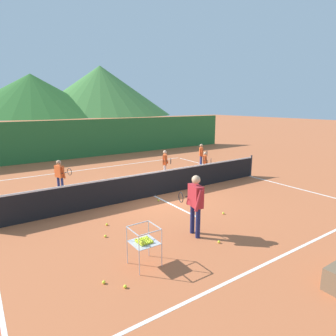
{
  "coord_description": "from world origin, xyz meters",
  "views": [
    {
      "loc": [
        -5.6,
        -9.14,
        3.53
      ],
      "look_at": [
        0.69,
        0.06,
        1.02
      ],
      "focal_mm": 30.71,
      "sensor_mm": 36.0,
      "label": 1
    }
  ],
  "objects_px": {
    "student_1": "(165,161)",
    "tennis_ball_6": "(202,192)",
    "tennis_ball_0": "(223,213)",
    "ball_cart": "(144,241)",
    "tennis_ball_7": "(105,236)",
    "student_2": "(205,161)",
    "instructor": "(195,200)",
    "student_3": "(201,153)",
    "tennis_ball_4": "(107,224)",
    "tennis_ball_2": "(104,282)",
    "student_0": "(60,174)",
    "tennis_ball_8": "(159,200)",
    "tennis_ball_5": "(219,242)",
    "tennis_ball_1": "(125,286)",
    "tennis_net": "(154,184)"
  },
  "relations": [
    {
      "from": "tennis_ball_4",
      "to": "tennis_ball_2",
      "type": "bearing_deg",
      "value": -113.79
    },
    {
      "from": "tennis_ball_0",
      "to": "tennis_ball_6",
      "type": "relative_size",
      "value": 1.0
    },
    {
      "from": "tennis_ball_4",
      "to": "tennis_ball_5",
      "type": "distance_m",
      "value": 3.31
    },
    {
      "from": "tennis_net",
      "to": "student_2",
      "type": "bearing_deg",
      "value": 19.45
    },
    {
      "from": "instructor",
      "to": "tennis_ball_8",
      "type": "height_order",
      "value": "instructor"
    },
    {
      "from": "tennis_net",
      "to": "tennis_ball_4",
      "type": "relative_size",
      "value": 166.8
    },
    {
      "from": "tennis_ball_1",
      "to": "tennis_ball_6",
      "type": "height_order",
      "value": "same"
    },
    {
      "from": "student_0",
      "to": "student_1",
      "type": "bearing_deg",
      "value": -2.95
    },
    {
      "from": "tennis_ball_2",
      "to": "student_1",
      "type": "bearing_deg",
      "value": 47.88
    },
    {
      "from": "student_1",
      "to": "ball_cart",
      "type": "bearing_deg",
      "value": -127.26
    },
    {
      "from": "tennis_net",
      "to": "student_2",
      "type": "distance_m",
      "value": 4.05
    },
    {
      "from": "tennis_ball_6",
      "to": "tennis_ball_4",
      "type": "bearing_deg",
      "value": -169.6
    },
    {
      "from": "student_1",
      "to": "tennis_ball_6",
      "type": "height_order",
      "value": "student_1"
    },
    {
      "from": "tennis_ball_1",
      "to": "tennis_ball_4",
      "type": "distance_m",
      "value": 3.1
    },
    {
      "from": "tennis_ball_0",
      "to": "instructor",
      "type": "bearing_deg",
      "value": -159.69
    },
    {
      "from": "student_3",
      "to": "tennis_ball_4",
      "type": "xyz_separation_m",
      "value": [
        -7.54,
        -4.5,
        -0.77
      ]
    },
    {
      "from": "student_2",
      "to": "tennis_net",
      "type": "bearing_deg",
      "value": -160.55
    },
    {
      "from": "student_1",
      "to": "tennis_ball_8",
      "type": "height_order",
      "value": "student_1"
    },
    {
      "from": "tennis_ball_4",
      "to": "tennis_ball_8",
      "type": "xyz_separation_m",
      "value": [
        2.43,
        0.97,
        0.0
      ]
    },
    {
      "from": "student_1",
      "to": "tennis_ball_5",
      "type": "height_order",
      "value": "student_1"
    },
    {
      "from": "ball_cart",
      "to": "tennis_ball_4",
      "type": "relative_size",
      "value": 13.22
    },
    {
      "from": "student_3",
      "to": "tennis_ball_5",
      "type": "height_order",
      "value": "student_3"
    },
    {
      "from": "ball_cart",
      "to": "student_1",
      "type": "bearing_deg",
      "value": 52.74
    },
    {
      "from": "tennis_ball_7",
      "to": "ball_cart",
      "type": "bearing_deg",
      "value": -84.05
    },
    {
      "from": "student_1",
      "to": "tennis_ball_7",
      "type": "xyz_separation_m",
      "value": [
        -4.91,
        -4.41,
        -0.77
      ]
    },
    {
      "from": "instructor",
      "to": "tennis_ball_1",
      "type": "relative_size",
      "value": 24.85
    },
    {
      "from": "student_3",
      "to": "tennis_ball_6",
      "type": "bearing_deg",
      "value": -130.43
    },
    {
      "from": "tennis_ball_4",
      "to": "tennis_ball_6",
      "type": "bearing_deg",
      "value": 10.4
    },
    {
      "from": "ball_cart",
      "to": "tennis_ball_5",
      "type": "xyz_separation_m",
      "value": [
        2.11,
        -0.18,
        -0.55
      ]
    },
    {
      "from": "ball_cart",
      "to": "tennis_ball_7",
      "type": "distance_m",
      "value": 1.88
    },
    {
      "from": "tennis_ball_7",
      "to": "tennis_ball_4",
      "type": "bearing_deg",
      "value": 64.57
    },
    {
      "from": "student_2",
      "to": "student_3",
      "type": "height_order",
      "value": "student_3"
    },
    {
      "from": "student_2",
      "to": "tennis_ball_8",
      "type": "bearing_deg",
      "value": -153.91
    },
    {
      "from": "tennis_ball_2",
      "to": "tennis_ball_8",
      "type": "bearing_deg",
      "value": 44.98
    },
    {
      "from": "student_1",
      "to": "tennis_ball_5",
      "type": "xyz_separation_m",
      "value": [
        -2.61,
        -6.39,
        -0.77
      ]
    },
    {
      "from": "tennis_ball_1",
      "to": "tennis_ball_5",
      "type": "height_order",
      "value": "same"
    },
    {
      "from": "student_2",
      "to": "tennis_ball_0",
      "type": "distance_m",
      "value": 5.2
    },
    {
      "from": "student_2",
      "to": "ball_cart",
      "type": "bearing_deg",
      "value": -140.57
    },
    {
      "from": "tennis_ball_1",
      "to": "tennis_ball_2",
      "type": "xyz_separation_m",
      "value": [
        -0.29,
        0.37,
        0.0
      ]
    },
    {
      "from": "tennis_ball_7",
      "to": "tennis_ball_8",
      "type": "height_order",
      "value": "same"
    },
    {
      "from": "student_1",
      "to": "tennis_ball_1",
      "type": "bearing_deg",
      "value": -129.04
    },
    {
      "from": "student_0",
      "to": "tennis_ball_7",
      "type": "bearing_deg",
      "value": -90.65
    },
    {
      "from": "instructor",
      "to": "student_2",
      "type": "relative_size",
      "value": 1.41
    },
    {
      "from": "ball_cart",
      "to": "tennis_ball_7",
      "type": "bearing_deg",
      "value": 95.95
    },
    {
      "from": "ball_cart",
      "to": "tennis_ball_8",
      "type": "relative_size",
      "value": 13.22
    },
    {
      "from": "tennis_ball_2",
      "to": "student_3",
      "type": "bearing_deg",
      "value": 39.3
    },
    {
      "from": "student_3",
      "to": "tennis_ball_8",
      "type": "bearing_deg",
      "value": -145.33
    },
    {
      "from": "tennis_ball_0",
      "to": "tennis_ball_1",
      "type": "relative_size",
      "value": 1.0
    },
    {
      "from": "student_2",
      "to": "instructor",
      "type": "bearing_deg",
      "value": -133.92
    },
    {
      "from": "student_0",
      "to": "tennis_ball_0",
      "type": "relative_size",
      "value": 20.05
    }
  ]
}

